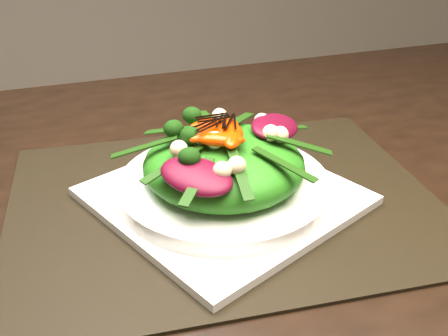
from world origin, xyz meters
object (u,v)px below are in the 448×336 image
object	(u,v)px
placemat	(224,201)
salad_bowl	(224,186)
lettuce_mound	(224,164)
dining_table	(290,184)
orange_segment	(206,128)
plate_base	(224,196)

from	to	relation	value
placemat	salad_bowl	bearing A→B (deg)	0.00
lettuce_mound	dining_table	bearing A→B (deg)	21.81
salad_bowl	lettuce_mound	xyz separation A→B (m)	(-0.00, 0.00, 0.03)
lettuce_mound	orange_segment	distance (m)	0.05
dining_table	salad_bowl	distance (m)	0.13
salad_bowl	placemat	bearing A→B (deg)	180.00
plate_base	salad_bowl	xyz separation A→B (m)	(0.00, 0.00, 0.01)
dining_table	placemat	xyz separation A→B (m)	(-0.11, -0.04, 0.02)
salad_bowl	orange_segment	world-z (taller)	orange_segment
lettuce_mound	placemat	bearing A→B (deg)	0.00
lettuce_mound	orange_segment	xyz separation A→B (m)	(-0.01, 0.02, 0.04)
orange_segment	salad_bowl	bearing A→B (deg)	-59.19
dining_table	plate_base	distance (m)	0.12
dining_table	orange_segment	distance (m)	0.17
plate_base	salad_bowl	bearing A→B (deg)	0.00
placemat	plate_base	size ratio (longest dim) A/B	1.89
placemat	orange_segment	world-z (taller)	orange_segment
placemat	plate_base	distance (m)	0.01
dining_table	orange_segment	bearing A→B (deg)	-170.66
dining_table	plate_base	bearing A→B (deg)	-158.19
dining_table	orange_segment	size ratio (longest dim) A/B	29.06
orange_segment	placemat	bearing A→B (deg)	-59.19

